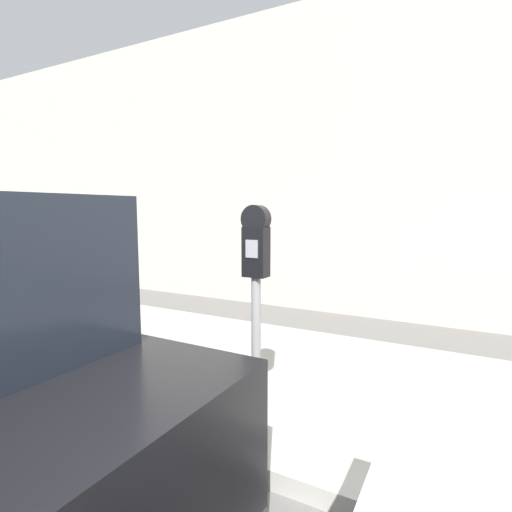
{
  "coord_description": "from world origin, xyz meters",
  "views": [
    {
      "loc": [
        1.14,
        -1.24,
        1.72
      ],
      "look_at": [
        -0.13,
        1.11,
        1.41
      ],
      "focal_mm": 28.0,
      "sensor_mm": 36.0,
      "label": 1
    }
  ],
  "objects": [
    {
      "name": "sidewalk",
      "position": [
        0.0,
        2.2,
        0.07
      ],
      "size": [
        24.0,
        2.8,
        0.13
      ],
      "color": "#ADAAA3",
      "rests_on": "ground_plane"
    },
    {
      "name": "parking_meter",
      "position": [
        -0.13,
        1.11,
        1.23
      ],
      "size": [
        0.19,
        0.12,
        1.62
      ],
      "color": "gray",
      "rests_on": "sidewalk"
    },
    {
      "name": "building_facade",
      "position": [
        0.0,
        5.26,
        2.53
      ],
      "size": [
        24.0,
        0.3,
        5.05
      ],
      "color": "beige",
      "rests_on": "ground_plane"
    }
  ]
}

